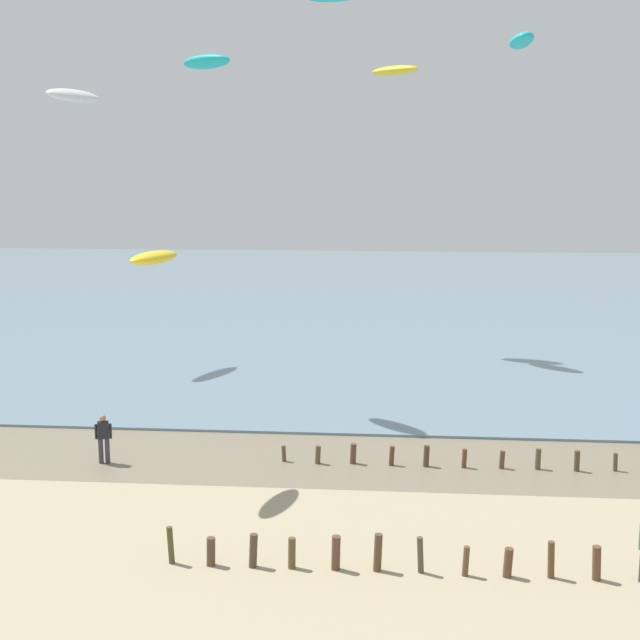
{
  "coord_description": "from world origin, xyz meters",
  "views": [
    {
      "loc": [
        4.21,
        -8.78,
        10.07
      ],
      "look_at": [
        2.59,
        10.15,
        6.66
      ],
      "focal_mm": 48.72,
      "sensor_mm": 36.0,
      "label": 1
    }
  ],
  "objects_px": {
    "kite_aloft_0": "(206,62)",
    "kite_aloft_3": "(73,96)",
    "person_mid_beach": "(104,437)",
    "kite_aloft_5": "(395,70)",
    "kite_aloft_2": "(154,258)",
    "kite_aloft_6": "(522,41)"
  },
  "relations": [
    {
      "from": "kite_aloft_0",
      "to": "kite_aloft_3",
      "type": "distance_m",
      "value": 11.32
    },
    {
      "from": "person_mid_beach",
      "to": "kite_aloft_5",
      "type": "distance_m",
      "value": 24.93
    },
    {
      "from": "person_mid_beach",
      "to": "kite_aloft_2",
      "type": "distance_m",
      "value": 6.93
    },
    {
      "from": "kite_aloft_2",
      "to": "kite_aloft_0",
      "type": "bearing_deg",
      "value": -163.15
    },
    {
      "from": "person_mid_beach",
      "to": "kite_aloft_6",
      "type": "height_order",
      "value": "kite_aloft_6"
    },
    {
      "from": "kite_aloft_3",
      "to": "kite_aloft_0",
      "type": "bearing_deg",
      "value": -108.58
    },
    {
      "from": "person_mid_beach",
      "to": "kite_aloft_6",
      "type": "xyz_separation_m",
      "value": [
        14.7,
        8.85,
        14.0
      ]
    },
    {
      "from": "kite_aloft_2",
      "to": "kite_aloft_3",
      "type": "relative_size",
      "value": 0.71
    },
    {
      "from": "kite_aloft_6",
      "to": "person_mid_beach",
      "type": "bearing_deg",
      "value": -53.24
    },
    {
      "from": "kite_aloft_6",
      "to": "kite_aloft_5",
      "type": "bearing_deg",
      "value": -146.27
    },
    {
      "from": "kite_aloft_0",
      "to": "kite_aloft_3",
      "type": "relative_size",
      "value": 0.85
    },
    {
      "from": "person_mid_beach",
      "to": "kite_aloft_3",
      "type": "distance_m",
      "value": 20.7
    },
    {
      "from": "kite_aloft_0",
      "to": "kite_aloft_3",
      "type": "xyz_separation_m",
      "value": [
        -8.34,
        7.62,
        -0.68
      ]
    },
    {
      "from": "kite_aloft_2",
      "to": "kite_aloft_3",
      "type": "height_order",
      "value": "kite_aloft_3"
    },
    {
      "from": "kite_aloft_0",
      "to": "kite_aloft_5",
      "type": "distance_m",
      "value": 13.02
    },
    {
      "from": "kite_aloft_3",
      "to": "kite_aloft_5",
      "type": "distance_m",
      "value": 16.16
    },
    {
      "from": "kite_aloft_0",
      "to": "kite_aloft_6",
      "type": "bearing_deg",
      "value": -131.85
    },
    {
      "from": "kite_aloft_2",
      "to": "kite_aloft_6",
      "type": "distance_m",
      "value": 17.82
    },
    {
      "from": "kite_aloft_2",
      "to": "kite_aloft_5",
      "type": "height_order",
      "value": "kite_aloft_5"
    },
    {
      "from": "person_mid_beach",
      "to": "kite_aloft_3",
      "type": "relative_size",
      "value": 0.49
    },
    {
      "from": "kite_aloft_0",
      "to": "kite_aloft_3",
      "type": "bearing_deg",
      "value": 0.43
    },
    {
      "from": "kite_aloft_6",
      "to": "kite_aloft_3",
      "type": "bearing_deg",
      "value": -101.5
    }
  ]
}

